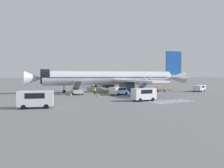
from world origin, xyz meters
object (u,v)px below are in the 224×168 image
Objects in this scene: airliner at (113,78)px; traffic_cone_0 at (98,95)px; boarding_stairs_aft at (144,89)px; ground_crew_1 at (157,89)px; service_van_2 at (199,88)px; service_van_0 at (36,98)px; ground_crew_2 at (165,89)px; ground_crew_3 at (105,90)px; traffic_cone_1 at (71,94)px; boarding_stairs_forward at (77,90)px; service_van_1 at (144,93)px; traffic_cone_2 at (167,91)px; service_van_3 at (119,90)px; ground_crew_0 at (95,90)px.

airliner is 65.45× the size of traffic_cone_0.
boarding_stairs_aft is at bearing 12.67° from traffic_cone_0.
boarding_stairs_aft is 3.34× the size of ground_crew_1.
ground_crew_1 is (-11.58, 4.12, -0.12)m from service_van_2.
ground_crew_2 is at bearing -54.26° from service_van_0.
traffic_cone_1 is at bearing -73.95° from ground_crew_3.
boarding_stairs_forward reaches higher than ground_crew_2.
traffic_cone_0 is at bearing -39.50° from traffic_cone_1.
traffic_cone_1 is (9.86, 14.48, -1.08)m from service_van_0.
traffic_cone_2 is (18.23, 13.69, -1.01)m from service_van_1.
ground_crew_2 is at bearing 165.45° from ground_crew_1.
airliner reaches higher than traffic_cone_1.
ground_crew_0 is at bearing -148.72° from service_van_3.
boarding_stairs_aft reaches higher than traffic_cone_0.
ground_crew_1 is (33.53, 13.58, -0.47)m from service_van_0.
airliner is at bearing 138.79° from ground_crew_3.
ground_crew_1 reaches higher than ground_crew_3.
ground_crew_0 is at bearing 74.33° from traffic_cone_0.
ground_crew_0 is at bearing -169.54° from service_van_1.
ground_crew_1 is at bearing 67.71° from ground_crew_0.
ground_crew_0 is at bearing 56.49° from service_van_2.
ground_crew_1 is 3.01m from traffic_cone_2.
service_van_1 is at bearing -8.81° from ground_crew_0.
traffic_cone_0 is (-19.65, -0.98, -0.61)m from ground_crew_2.
ground_crew_2 is 1.01× the size of ground_crew_3.
ground_crew_1 is (13.14, 2.09, -0.18)m from service_van_3.
airliner is 11.58m from boarding_stairs_forward.
service_van_2 is at bearing 84.79° from ground_crew_3.
ground_crew_2 is 24.62m from traffic_cone_1.
boarding_stairs_forward is 1.00× the size of boarding_stairs_aft.
boarding_stairs_forward is 3.86m from traffic_cone_1.
service_van_2 is at bearing -32.55° from ground_crew_2.
traffic_cone_1 is (-35.24, 5.02, -0.73)m from service_van_2.
boarding_stairs_forward is 8.16× the size of traffic_cone_0.
boarding_stairs_aft reaches higher than traffic_cone_2.
boarding_stairs_aft reaches higher than service_van_2.
traffic_cone_0 is at bearing -98.80° from service_van_3.
traffic_cone_1 is at bearing 59.65° from service_van_2.
traffic_cone_0 reaches higher than traffic_cone_1.
traffic_cone_2 is (20.46, -2.20, -0.63)m from ground_crew_0.
service_van_3 reaches higher than traffic_cone_1.
ground_crew_3 is at bearing -179.99° from service_van_1.
ground_crew_0 is 1.02× the size of ground_crew_3.
service_van_0 is at bearing 176.79° from ground_crew_2.
airliner reaches higher than service_van_0.
airliner is 20.97m from service_van_1.
service_van_3 reaches higher than ground_crew_1.
service_van_2 is 30.49m from traffic_cone_0.
ground_crew_3 is at bearing -178.83° from service_van_3.
traffic_cone_1 is (-2.48, -2.89, -0.65)m from boarding_stairs_forward.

